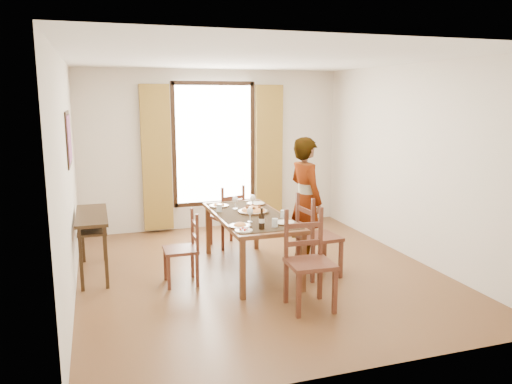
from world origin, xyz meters
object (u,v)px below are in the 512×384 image
object	(u,v)px
dining_table	(250,220)
pasta_platter	(253,209)
man	(306,200)
console_table	(92,223)

from	to	relation	value
dining_table	pasta_platter	distance (m)	0.17
pasta_platter	man	bearing A→B (deg)	6.49
dining_table	man	bearing A→B (deg)	12.38
dining_table	man	xyz separation A→B (m)	(0.85, 0.19, 0.17)
dining_table	pasta_platter	xyz separation A→B (m)	(0.07, 0.10, 0.12)
console_table	pasta_platter	size ratio (longest dim) A/B	3.00
console_table	pasta_platter	xyz separation A→B (m)	(2.02, -0.39, 0.12)
console_table	dining_table	bearing A→B (deg)	-13.96
console_table	pasta_platter	world-z (taller)	pasta_platter
dining_table	pasta_platter	bearing A→B (deg)	53.71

